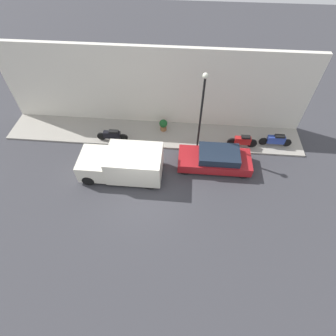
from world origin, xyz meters
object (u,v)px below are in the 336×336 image
Objects in this scene: motorcycle_blue at (276,140)px; potted_plant at (163,125)px; parked_car at (215,159)px; motorcycle_black at (112,135)px; streetlamp at (202,106)px; delivery_van at (123,163)px; motorcycle_red at (243,141)px.

motorcycle_blue reaches higher than potted_plant.
parked_car is 4.25m from motorcycle_blue.
streetlamp reaches higher than motorcycle_black.
streetlamp is at bearing -90.82° from motorcycle_black.
parked_car is 5.30m from delivery_van.
motorcycle_red reaches higher than potted_plant.
streetlamp is (-0.20, 2.75, 2.59)m from motorcycle_red.
potted_plant is at bearing -26.38° from delivery_van.
motorcycle_blue is at bearing -87.77° from motorcycle_black.
streetlamp is at bearing 35.39° from parked_car.
motorcycle_black is at bearing 76.50° from parked_car.
motorcycle_blue is 5.50m from streetlamp.
potted_plant is at bearing 83.13° from motorcycle_blue.
delivery_van is at bearing 153.62° from potted_plant.
motorcycle_blue is at bearing -71.65° from delivery_van.
streetlamp reaches higher than potted_plant.
motorcycle_red is (0.12, -8.11, 0.03)m from motorcycle_black.
delivery_van is 7.41m from motorcycle_red.
delivery_van is (-1.04, 5.19, 0.31)m from parked_car.
motorcycle_blue is 7.13m from potted_plant.
streetlamp is 6.17× the size of potted_plant.
delivery_van is 5.35m from streetlamp.
motorcycle_blue is (1.93, -3.78, -0.02)m from parked_car.
streetlamp reaches higher than parked_car.
parked_car is 2.38m from motorcycle_red.
potted_plant is at bearing 59.54° from streetlamp.
motorcycle_blue reaches higher than motorcycle_black.
motorcycle_black is (2.58, 1.21, -0.35)m from delivery_van.
delivery_van is 2.31× the size of motorcycle_blue.
potted_plant is (3.83, -1.90, -0.34)m from delivery_van.
parked_car is 4.31m from potted_plant.
motorcycle_blue is 0.40× the size of streetlamp.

